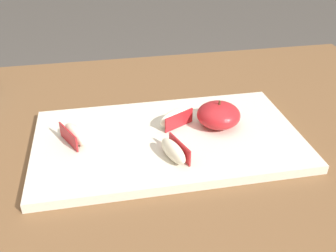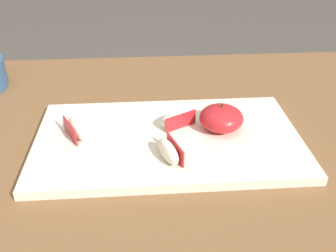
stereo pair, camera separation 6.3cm
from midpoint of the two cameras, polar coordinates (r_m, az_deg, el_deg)
dining_table at (r=0.73m, az=-7.65°, el=-9.41°), size 1.24×0.78×0.72m
cutting_board at (r=0.65m, az=-2.80°, el=-2.17°), size 0.45×0.26×0.02m
apple_half_skin_up at (r=0.67m, az=4.89°, el=1.66°), size 0.08×0.08×0.05m
apple_wedge_near_knife at (r=0.58m, az=-2.25°, el=-3.85°), size 0.04×0.07×0.03m
apple_wedge_right at (r=0.67m, az=-1.63°, el=1.17°), size 0.07×0.05×0.03m
apple_wedge_front at (r=0.65m, az=-16.65°, el=-1.32°), size 0.05×0.07×0.03m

